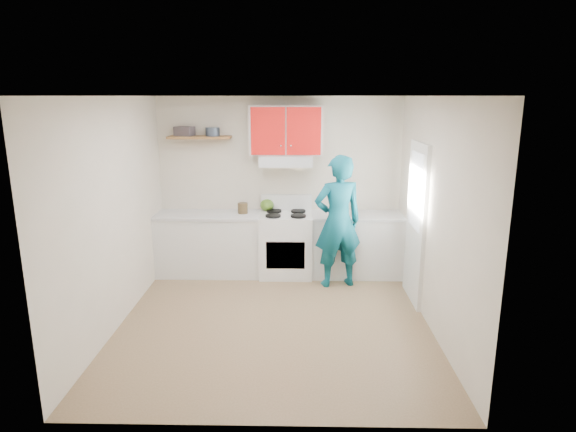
{
  "coord_description": "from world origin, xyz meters",
  "views": [
    {
      "loc": [
        0.27,
        -5.33,
        2.6
      ],
      "look_at": [
        0.15,
        0.55,
        1.15
      ],
      "focal_mm": 30.43,
      "sensor_mm": 36.0,
      "label": 1
    }
  ],
  "objects_px": {
    "kettle": "(267,205)",
    "crock": "(243,209)",
    "stove": "(286,245)",
    "tin": "(213,132)",
    "person": "(338,222)"
  },
  "relations": [
    {
      "from": "kettle",
      "to": "crock",
      "type": "height_order",
      "value": "kettle"
    },
    {
      "from": "stove",
      "to": "person",
      "type": "height_order",
      "value": "person"
    },
    {
      "from": "crock",
      "to": "stove",
      "type": "bearing_deg",
      "value": -5.24
    },
    {
      "from": "tin",
      "to": "crock",
      "type": "bearing_deg",
      "value": -13.5
    },
    {
      "from": "kettle",
      "to": "tin",
      "type": "bearing_deg",
      "value": 173.29
    },
    {
      "from": "tin",
      "to": "kettle",
      "type": "xyz_separation_m",
      "value": [
        0.77,
        0.06,
        -1.09
      ]
    },
    {
      "from": "crock",
      "to": "person",
      "type": "height_order",
      "value": "person"
    },
    {
      "from": "stove",
      "to": "tin",
      "type": "xyz_separation_m",
      "value": [
        -1.06,
        0.16,
        1.64
      ]
    },
    {
      "from": "kettle",
      "to": "crock",
      "type": "relative_size",
      "value": 1.2
    },
    {
      "from": "tin",
      "to": "crock",
      "type": "relative_size",
      "value": 1.17
    },
    {
      "from": "crock",
      "to": "tin",
      "type": "bearing_deg",
      "value": 166.5
    },
    {
      "from": "stove",
      "to": "crock",
      "type": "relative_size",
      "value": 5.26
    },
    {
      "from": "stove",
      "to": "kettle",
      "type": "distance_m",
      "value": 0.66
    },
    {
      "from": "crock",
      "to": "person",
      "type": "relative_size",
      "value": 0.09
    },
    {
      "from": "tin",
      "to": "person",
      "type": "relative_size",
      "value": 0.11
    }
  ]
}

